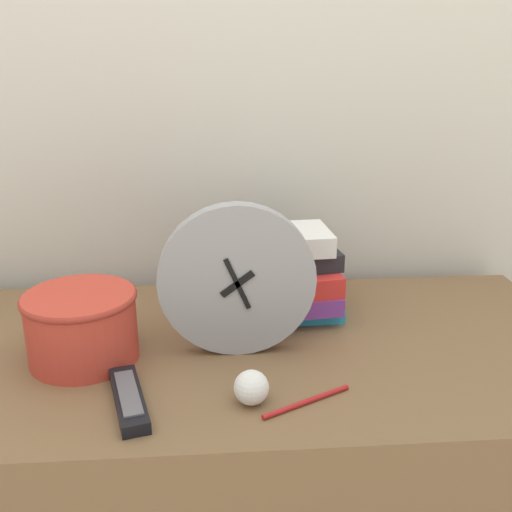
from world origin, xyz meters
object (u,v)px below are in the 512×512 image
Objects in this scene: desk_clock at (236,281)px; crumpled_paper_ball at (250,388)px; basket at (80,324)px; pen at (305,402)px; tv_remote at (127,399)px; book_stack at (275,272)px.

desk_clock is 0.20m from crumpled_paper_ball.
pen is at bearing -24.88° from basket.
crumpled_paper_ball is (0.18, -0.01, 0.02)m from tv_remote.
tv_remote is 0.27m from pen.
pen is at bearing -3.87° from tv_remote.
desk_clock reaches higher than book_stack.
desk_clock is at bearing 119.19° from pen.
pen is (0.08, -0.01, -0.02)m from crumpled_paper_ball.
tv_remote is 1.21× the size of pen.
desk_clock reaches higher than crumpled_paper_ball.
desk_clock is at bearing 0.98° from basket.
desk_clock reaches higher than basket.
desk_clock is 0.26m from tv_remote.
crumpled_paper_ball is at bearing 173.63° from pen.
tv_remote is at bearing -58.01° from basket.
pen is (0.36, -0.17, -0.06)m from basket.
book_stack is at bearing 50.57° from tv_remote.
basket is at bearing 121.99° from tv_remote.
pen is (0.27, -0.02, -0.01)m from tv_remote.
desk_clock reaches higher than tv_remote.
book_stack is at bearing 77.30° from crumpled_paper_ball.
crumpled_paper_ball is at bearing -29.66° from basket.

